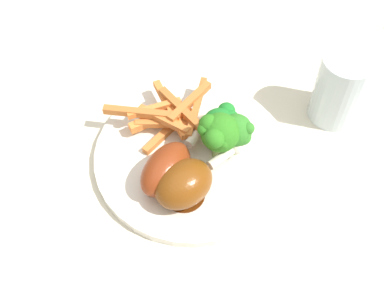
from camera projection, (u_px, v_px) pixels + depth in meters
The scene contains 9 objects.
dining_table at pixel (196, 172), 0.75m from camera, with size 1.30×0.84×0.70m.
dinner_plate at pixel (192, 156), 0.66m from camera, with size 0.26×0.26×0.01m, color white.
broccoli_floret_front at pixel (218, 133), 0.61m from camera, with size 0.05×0.05×0.07m.
broccoli_floret_middle at pixel (221, 124), 0.64m from camera, with size 0.05×0.05×0.06m.
broccoli_floret_back at pixel (236, 131), 0.63m from camera, with size 0.04×0.05×0.06m.
carrot_fries_pile at pixel (170, 114), 0.66m from camera, with size 0.15×0.11×0.04m.
chicken_drumstick_near at pixel (186, 182), 0.60m from camera, with size 0.12×0.11×0.05m.
chicken_drumstick_far at pixel (168, 166), 0.61m from camera, with size 0.10×0.13×0.05m.
water_glass at pixel (340, 88), 0.67m from camera, with size 0.07×0.07×0.10m, color silver.
Camera 1 is at (0.02, 0.41, 1.25)m, focal length 46.90 mm.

